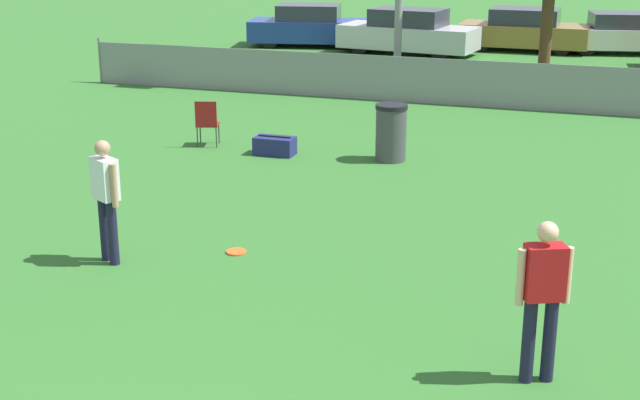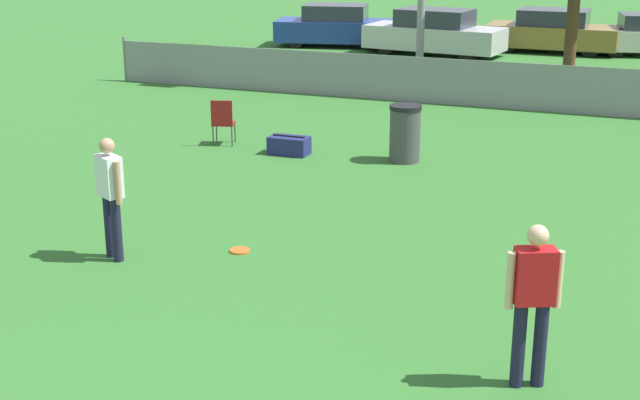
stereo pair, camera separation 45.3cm
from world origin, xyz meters
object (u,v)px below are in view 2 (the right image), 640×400
Objects in this scene: player_thrower_red at (533,295)px; parked_car_tan at (553,31)px; gear_bag_sideline at (289,145)px; parked_car_silver at (434,33)px; parked_car_blue at (336,26)px; frisbee_disc at (240,250)px; trash_bin at (405,133)px; player_receiver_white at (110,191)px; folding_chair_sideline at (223,120)px.

parked_car_tan is (-2.65, 22.88, -0.27)m from player_thrower_red.
gear_bag_sideline is 0.16× the size of parked_car_silver.
frisbee_disc is at bearing -85.25° from parked_car_blue.
player_thrower_red is at bearing -65.83° from parked_car_silver.
parked_car_blue is at bearing 114.87° from trash_bin.
player_receiver_white is 6.54m from trash_bin.
player_receiver_white is at bearing 86.54° from folding_chair_sideline.
player_receiver_white is at bearing 141.02° from player_thrower_red.
frisbee_disc is (1.43, 0.83, -0.93)m from player_receiver_white.
gear_bag_sideline is at bearing -84.95° from parked_car_blue.
parked_car_blue reaches higher than gear_bag_sideline.
parked_car_blue is at bearing 89.87° from player_thrower_red.
folding_chair_sideline is 14.44m from parked_car_blue.
gear_bag_sideline is at bearing 102.75° from player_thrower_red.
folding_chair_sideline reaches higher than frisbee_disc.
player_thrower_red reaches higher than frisbee_disc.
trash_bin is 0.23× the size of parked_car_silver.
player_thrower_red is 1.00× the size of player_receiver_white.
parked_car_blue reaches higher than parked_car_tan.
frisbee_disc is 0.30× the size of folding_chair_sideline.
parked_car_blue is at bearing 106.46° from frisbee_disc.
parked_car_silver is 1.09× the size of parked_car_tan.
frisbee_disc is 20.19m from parked_car_blue.
player_receiver_white is 0.38× the size of parked_car_tan.
player_receiver_white reaches higher than trash_bin.
parked_car_silver is (-2.79, 13.28, 0.17)m from trash_bin.
frisbee_disc is 5.21m from gear_bag_sideline.
parked_car_silver is at bearing -23.22° from parked_car_blue.
gear_bag_sideline is 0.18× the size of parked_car_tan.
parked_car_silver reaches higher than trash_bin.
trash_bin is at bearing 164.81° from folding_chair_sideline.
parked_car_blue is at bearing 106.76° from gear_bag_sideline.
player_receiver_white is 19.44m from parked_car_silver.
folding_chair_sideline is at bearing 119.07° from frisbee_disc.
parked_car_silver reaches higher than folding_chair_sideline.
frisbee_disc is 5.40m from trash_bin.
parked_car_blue is at bearing 130.88° from player_receiver_white.
trash_bin is 1.39× the size of gear_bag_sideline.
parked_car_tan is at bearing -1.72° from parked_car_blue.
parked_car_silver is at bearing 96.14° from frisbee_disc.
trash_bin is at bearing -76.84° from parked_car_blue.
parked_car_blue reaches higher than frisbee_disc.
player_receiver_white is 6.21m from folding_chair_sideline.
player_receiver_white is at bearing -149.78° from frisbee_disc.
folding_chair_sideline is at bearing -105.18° from parked_car_tan.
gear_bag_sideline is (0.03, 5.85, -0.77)m from player_receiver_white.
folding_chair_sideline is at bearing -178.11° from trash_bin.
player_receiver_white is 21.66m from parked_car_tan.
player_receiver_white is 20.63m from parked_car_blue.
player_receiver_white is 2.16× the size of gear_bag_sideline.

